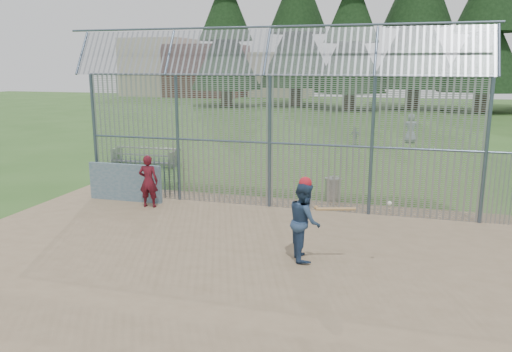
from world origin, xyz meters
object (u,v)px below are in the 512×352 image
(trash_can, at_px, (333,189))
(batter, at_px, (304,221))
(onlooker, at_px, (148,181))
(bleacher, at_px, (145,156))
(dugout_wall, at_px, (125,182))

(trash_can, bearing_deg, batter, -89.90)
(onlooker, distance_m, bleacher, 6.86)
(batter, relative_size, bleacher, 0.59)
(batter, bearing_deg, bleacher, 24.40)
(dugout_wall, bearing_deg, batter, -27.35)
(trash_can, distance_m, bleacher, 9.38)
(batter, bearing_deg, onlooker, 41.83)
(onlooker, bearing_deg, trash_can, -165.11)
(trash_can, xyz_separation_m, bleacher, (-8.64, 3.65, 0.03))
(onlooker, bearing_deg, bleacher, -69.81)
(batter, bearing_deg, dugout_wall, 42.71)
(dugout_wall, bearing_deg, bleacher, 112.12)
(batter, relative_size, onlooker, 1.10)
(trash_can, bearing_deg, onlooker, -156.32)
(onlooker, xyz_separation_m, bleacher, (-3.32, 5.99, -0.42))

